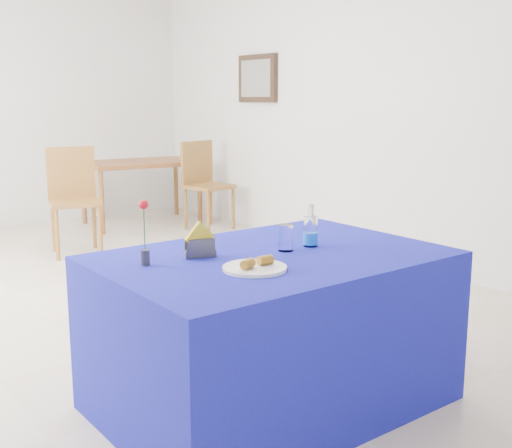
{
  "coord_description": "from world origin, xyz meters",
  "views": [
    {
      "loc": [
        -1.96,
        -4.16,
        1.48
      ],
      "look_at": [
        -0.21,
        -1.88,
        0.92
      ],
      "focal_mm": 45.0,
      "sensor_mm": 36.0,
      "label": 1
    }
  ],
  "objects_px": {
    "water_bottle": "(311,232)",
    "oak_table": "(141,167)",
    "chair_bg_left": "(73,192)",
    "blue_table": "(272,330)",
    "plate": "(255,268)",
    "chair_bg_right": "(204,179)"
  },
  "relations": [
    {
      "from": "water_bottle",
      "to": "oak_table",
      "type": "relative_size",
      "value": 0.16
    },
    {
      "from": "water_bottle",
      "to": "chair_bg_left",
      "type": "distance_m",
      "value": 3.65
    },
    {
      "from": "oak_table",
      "to": "blue_table",
      "type": "bearing_deg",
      "value": -110.09
    },
    {
      "from": "chair_bg_left",
      "to": "plate",
      "type": "bearing_deg",
      "value": -85.17
    },
    {
      "from": "water_bottle",
      "to": "oak_table",
      "type": "height_order",
      "value": "water_bottle"
    },
    {
      "from": "oak_table",
      "to": "chair_bg_right",
      "type": "bearing_deg",
      "value": -57.67
    },
    {
      "from": "blue_table",
      "to": "water_bottle",
      "type": "xyz_separation_m",
      "value": [
        0.25,
        0.01,
        0.45
      ]
    },
    {
      "from": "chair_bg_left",
      "to": "chair_bg_right",
      "type": "bearing_deg",
      "value": 23.35
    },
    {
      "from": "water_bottle",
      "to": "oak_table",
      "type": "xyz_separation_m",
      "value": [
        1.42,
        4.56,
        -0.15
      ]
    },
    {
      "from": "chair_bg_left",
      "to": "oak_table",
      "type": "bearing_deg",
      "value": 52.8
    },
    {
      "from": "plate",
      "to": "chair_bg_right",
      "type": "xyz_separation_m",
      "value": [
        2.35,
        4.06,
        -0.19
      ]
    },
    {
      "from": "water_bottle",
      "to": "chair_bg_right",
      "type": "bearing_deg",
      "value": 64.35
    },
    {
      "from": "plate",
      "to": "water_bottle",
      "type": "xyz_separation_m",
      "value": [
        0.49,
        0.19,
        0.06
      ]
    },
    {
      "from": "plate",
      "to": "water_bottle",
      "type": "relative_size",
      "value": 1.3
    },
    {
      "from": "blue_table",
      "to": "chair_bg_left",
      "type": "bearing_deg",
      "value": 82.7
    },
    {
      "from": "chair_bg_right",
      "to": "plate",
      "type": "bearing_deg",
      "value": -129.12
    },
    {
      "from": "oak_table",
      "to": "chair_bg_left",
      "type": "distance_m",
      "value": 1.52
    },
    {
      "from": "plate",
      "to": "chair_bg_left",
      "type": "relative_size",
      "value": 0.27
    },
    {
      "from": "chair_bg_left",
      "to": "chair_bg_right",
      "type": "distance_m",
      "value": 1.66
    },
    {
      "from": "water_bottle",
      "to": "chair_bg_left",
      "type": "relative_size",
      "value": 0.21
    },
    {
      "from": "chair_bg_left",
      "to": "chair_bg_right",
      "type": "relative_size",
      "value": 1.02
    },
    {
      "from": "oak_table",
      "to": "water_bottle",
      "type": "bearing_deg",
      "value": -107.28
    }
  ]
}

